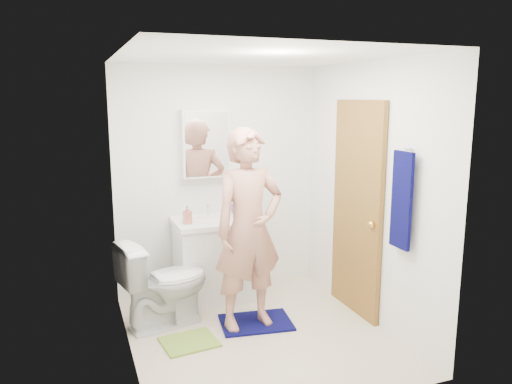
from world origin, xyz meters
The scene contains 22 objects.
floor centered at (0.00, 0.00, -0.01)m, with size 2.20×2.40×0.02m, color beige.
ceiling centered at (0.00, 0.00, 2.41)m, with size 2.20×2.40×0.02m, color white.
wall_back centered at (0.00, 1.21, 1.20)m, with size 2.20×0.02×2.40m, color white.
wall_front centered at (0.00, -1.21, 1.20)m, with size 2.20×0.02×2.40m, color white.
wall_left centered at (-1.11, 0.00, 1.20)m, with size 0.02×2.40×2.40m, color white.
wall_right centered at (1.11, 0.00, 1.20)m, with size 0.02×2.40×2.40m, color white.
vanity_cabinet centered at (-0.15, 0.91, 0.40)m, with size 0.75×0.55×0.80m, color white.
countertop centered at (-0.15, 0.91, 0.83)m, with size 0.79×0.59×0.05m, color white.
sink_basin centered at (-0.15, 0.91, 0.84)m, with size 0.40×0.40×0.03m, color white.
faucet centered at (-0.15, 1.09, 0.91)m, with size 0.03×0.03×0.12m, color silver.
medicine_cabinet centered at (-0.15, 1.14, 1.60)m, with size 0.50×0.12×0.70m, color white.
mirror_panel centered at (-0.15, 1.08, 1.60)m, with size 0.46×0.01×0.66m, color white.
door centered at (1.07, 0.15, 1.02)m, with size 0.05×0.80×2.05m, color olive.
door_knob centered at (1.03, -0.17, 0.95)m, with size 0.07×0.07×0.07m, color gold.
towel centered at (1.03, -0.57, 1.25)m, with size 0.03×0.24×0.80m, color #070741.
towel_hook centered at (1.07, -0.57, 1.67)m, with size 0.02×0.02×0.06m, color silver.
toilet centered at (-0.74, 0.47, 0.41)m, with size 0.46×0.80×0.82m, color white.
bath_mat centered at (0.05, 0.19, 0.01)m, with size 0.65×0.46×0.02m, color #070741.
green_rug centered at (-0.62, 0.04, 0.01)m, with size 0.45×0.38×0.02m, color #7DA537.
soap_dispenser centered at (-0.43, 0.83, 0.94)m, with size 0.08×0.08×0.18m, color #B36653.
toothbrush_cup centered at (0.15, 1.05, 0.90)m, with size 0.12×0.12×0.10m, color #7E469A.
man centered at (-0.03, 0.16, 0.92)m, with size 0.66×0.43×1.80m, color tan.
Camera 1 is at (-1.47, -3.86, 2.08)m, focal length 35.00 mm.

